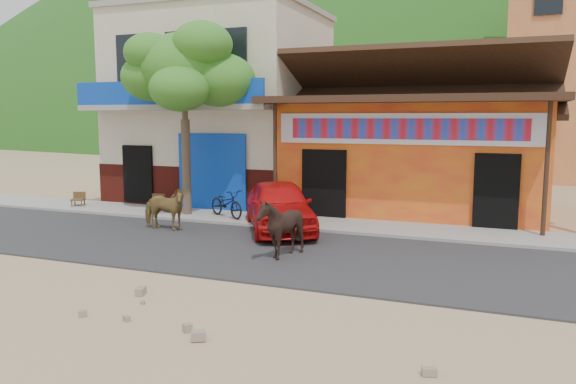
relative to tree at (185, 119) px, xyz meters
name	(u,v)px	position (x,y,z in m)	size (l,w,h in m)	color
ground	(233,282)	(4.60, -5.80, -3.12)	(120.00, 120.00, 0.00)	#9E825B
road	(281,253)	(4.60, -3.30, -3.10)	(60.00, 5.00, 0.04)	#28282B
sidewalk	(327,225)	(4.60, 0.20, -3.06)	(60.00, 2.00, 0.12)	gray
dance_club	(418,158)	(6.60, 4.20, -1.32)	(8.00, 6.00, 3.60)	orange
cafe_building	(223,109)	(-0.90, 4.20, 0.38)	(7.00, 6.00, 7.00)	beige
hillside	(475,49)	(4.60, 64.20, 8.88)	(100.00, 40.00, 24.00)	#194C14
tree	(185,119)	(0.00, 0.00, 0.00)	(3.00, 3.00, 6.00)	#2D721E
cow_tan	(164,209)	(0.56, -2.13, -2.47)	(0.66, 1.45, 1.22)	olive
cow_dark	(281,228)	(4.80, -3.81, -2.39)	(1.11, 1.25, 1.38)	black
red_car	(279,206)	(3.60, -1.00, -2.38)	(1.66, 4.13, 1.41)	red
scooter	(226,203)	(1.44, -0.06, -2.57)	(0.57, 1.64, 0.86)	black
cafe_chair_left	(78,193)	(-4.40, 0.00, -2.55)	(0.42, 0.42, 0.89)	#4F381A
cafe_chair_right	(156,195)	(-1.40, 0.32, -2.52)	(0.45, 0.45, 0.97)	#4F261A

